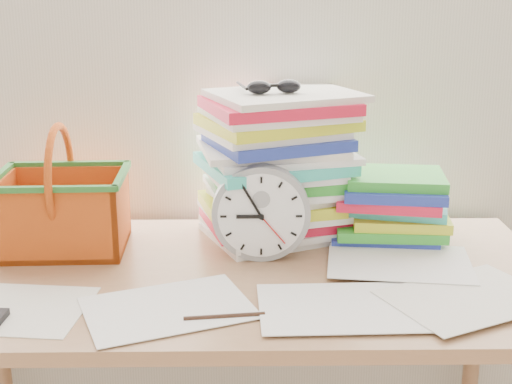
{
  "coord_description": "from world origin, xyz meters",
  "views": [
    {
      "loc": [
        0.02,
        0.15,
        1.37
      ],
      "look_at": [
        0.05,
        1.6,
        0.93
      ],
      "focal_mm": 50.0,
      "sensor_mm": 36.0,
      "label": 1
    }
  ],
  "objects_px": {
    "book_stack": "(393,208)",
    "paper_stack": "(277,166)",
    "desk": "(236,302)",
    "basket": "(61,189)",
    "clock": "(261,213)"
  },
  "relations": [
    {
      "from": "paper_stack",
      "to": "clock",
      "type": "bearing_deg",
      "value": -106.06
    },
    {
      "from": "desk",
      "to": "book_stack",
      "type": "height_order",
      "value": "book_stack"
    },
    {
      "from": "paper_stack",
      "to": "basket",
      "type": "relative_size",
      "value": 1.22
    },
    {
      "from": "paper_stack",
      "to": "book_stack",
      "type": "xyz_separation_m",
      "value": [
        0.28,
        -0.04,
        -0.1
      ]
    },
    {
      "from": "book_stack",
      "to": "basket",
      "type": "relative_size",
      "value": 0.95
    },
    {
      "from": "clock",
      "to": "paper_stack",
      "type": "bearing_deg",
      "value": 73.94
    },
    {
      "from": "clock",
      "to": "basket",
      "type": "bearing_deg",
      "value": 171.2
    },
    {
      "from": "desk",
      "to": "paper_stack",
      "type": "xyz_separation_m",
      "value": [
        0.1,
        0.22,
        0.25
      ]
    },
    {
      "from": "book_stack",
      "to": "paper_stack",
      "type": "bearing_deg",
      "value": 172.47
    },
    {
      "from": "paper_stack",
      "to": "desk",
      "type": "bearing_deg",
      "value": -114.22
    },
    {
      "from": "desk",
      "to": "basket",
      "type": "xyz_separation_m",
      "value": [
        -0.41,
        0.15,
        0.22
      ]
    },
    {
      "from": "desk",
      "to": "clock",
      "type": "height_order",
      "value": "clock"
    },
    {
      "from": "clock",
      "to": "book_stack",
      "type": "distance_m",
      "value": 0.34
    },
    {
      "from": "paper_stack",
      "to": "basket",
      "type": "bearing_deg",
      "value": -171.33
    },
    {
      "from": "paper_stack",
      "to": "clock",
      "type": "height_order",
      "value": "paper_stack"
    }
  ]
}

